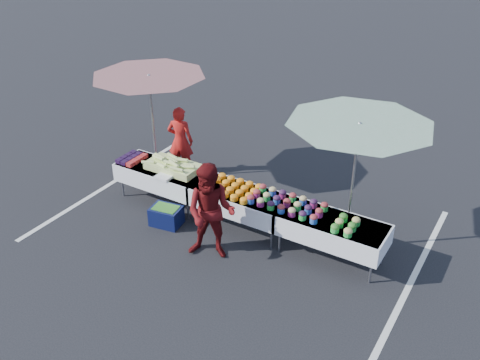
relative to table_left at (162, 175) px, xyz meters
The scene contains 17 objects.
ground 1.89m from the table_left, ahead, with size 80.00×80.00×0.00m, color black.
stripe_left 1.52m from the table_left, behind, with size 0.10×5.00×0.00m, color silver.
stripe_right 5.03m from the table_left, ahead, with size 0.10×5.00×0.00m, color silver.
table_left is the anchor object (origin of this frame).
table_center 1.80m from the table_left, ahead, with size 1.86×0.81×0.75m.
table_right 3.60m from the table_left, ahead, with size 1.86×0.81×0.75m.
berry_punnets 0.74m from the table_left, behind, with size 0.40×0.54×0.08m.
corn_pile 0.36m from the table_left, 10.28° to the left, with size 1.16×0.57×0.26m.
plastic_bags 0.47m from the table_left, 45.00° to the right, with size 0.30×0.25×0.05m, color white.
carrot_bowls 1.66m from the table_left, ahead, with size 0.95×0.69×0.11m.
potato_cups 2.76m from the table_left, ahead, with size 1.34×0.58×0.16m.
bean_baskets 3.87m from the table_left, ahead, with size 0.36×0.50×0.15m.
vendor 1.22m from the table_left, 108.96° to the left, with size 0.56×0.37×1.55m, color red.
customer 2.11m from the table_left, 28.40° to the right, with size 0.85×0.66×1.75m, color #5B0D0F.
umbrella_left 1.82m from the table_left, 136.84° to the left, with size 2.96×2.96×2.35m.
umbrella_right 4.08m from the table_left, ahead, with size 2.74×2.74×2.41m.
storage_bin 0.95m from the table_left, 48.51° to the right, with size 0.62×0.49×0.37m.
Camera 1 is at (4.30, -7.11, 5.71)m, focal length 40.00 mm.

